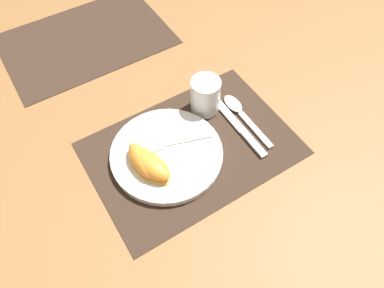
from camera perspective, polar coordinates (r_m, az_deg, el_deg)
ground_plane at (r=0.87m, az=-0.02°, el=-0.71°), size 3.00×3.00×0.00m
placemat at (r=0.86m, az=-0.02°, el=-0.63°), size 0.46×0.32×0.00m
placemat_far at (r=1.17m, az=-15.86°, el=15.10°), size 0.46×0.32×0.00m
plate at (r=0.85m, az=-3.88°, el=-1.53°), size 0.25×0.25×0.02m
juice_glass at (r=0.91m, az=2.04°, el=7.16°), size 0.07×0.07×0.09m
knife at (r=0.90m, az=7.24°, el=2.54°), size 0.02×0.21×0.01m
spoon at (r=0.93m, az=7.15°, el=5.12°), size 0.03×0.18×0.01m
fork at (r=0.85m, az=-3.90°, el=-0.01°), size 0.17×0.07×0.00m
citrus_wedge_0 at (r=0.81m, az=-7.79°, el=-2.54°), size 0.04×0.10×0.04m
citrus_wedge_1 at (r=0.80m, az=-6.53°, el=-3.09°), size 0.09×0.13×0.04m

